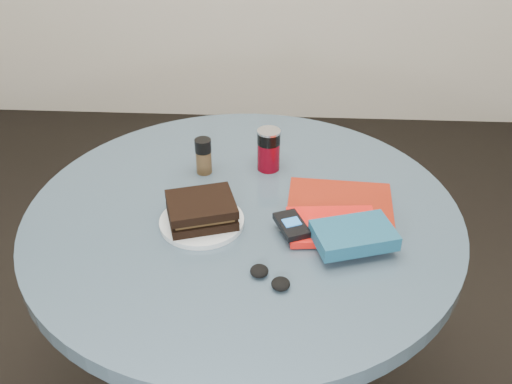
# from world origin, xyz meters

# --- Properties ---
(table) EXTENTS (1.00, 1.00, 0.75)m
(table) POSITION_xyz_m (0.00, 0.00, 0.59)
(table) COLOR black
(table) RESTS_ON ground
(plate) EXTENTS (0.24, 0.24, 0.01)m
(plate) POSITION_xyz_m (-0.09, -0.06, 0.76)
(plate) COLOR silver
(plate) RESTS_ON table
(sandwich) EXTENTS (0.17, 0.16, 0.05)m
(sandwich) POSITION_xyz_m (-0.09, -0.06, 0.79)
(sandwich) COLOR black
(sandwich) RESTS_ON plate
(soda_can) EXTENTS (0.07, 0.07, 0.11)m
(soda_can) POSITION_xyz_m (0.05, 0.19, 0.81)
(soda_can) COLOR #670513
(soda_can) RESTS_ON table
(pepper_grinder) EXTENTS (0.05, 0.05, 0.09)m
(pepper_grinder) POSITION_xyz_m (-0.11, 0.16, 0.80)
(pepper_grinder) COLOR #49361F
(pepper_grinder) RESTS_ON table
(magazine) EXTENTS (0.25, 0.20, 0.00)m
(magazine) POSITION_xyz_m (0.23, 0.04, 0.75)
(magazine) COLOR maroon
(magazine) RESTS_ON table
(red_book) EXTENTS (0.21, 0.15, 0.02)m
(red_book) POSITION_xyz_m (0.20, -0.07, 0.76)
(red_book) COLOR red
(red_book) RESTS_ON magazine
(novel) EXTENTS (0.19, 0.15, 0.03)m
(novel) POSITION_xyz_m (0.24, -0.13, 0.79)
(novel) COLOR navy
(novel) RESTS_ON red_book
(mp3_player) EXTENTS (0.08, 0.11, 0.02)m
(mp3_player) POSITION_xyz_m (0.11, -0.09, 0.78)
(mp3_player) COLOR black
(mp3_player) RESTS_ON red_book
(headphones) EXTENTS (0.10, 0.09, 0.02)m
(headphones) POSITION_xyz_m (0.07, -0.24, 0.76)
(headphones) COLOR black
(headphones) RESTS_ON table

